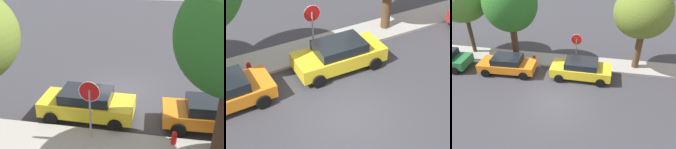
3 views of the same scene
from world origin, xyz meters
The scene contains 5 objects.
ground_plane centered at (0.00, 0.00, 0.00)m, with size 60.00×60.00×0.00m, color #38383D.
sidewalk_curb centered at (0.00, 5.12, 0.07)m, with size 32.00×2.05×0.14m, color #9E9B93.
stop_sign centered at (0.69, 4.69, 1.89)m, with size 0.86×0.08×2.72m.
parked_car_yellow centered at (1.28, 3.06, 0.75)m, with size 4.33×2.04×1.43m.
fire_hydrant centered at (-2.68, 4.48, 0.36)m, with size 0.30×0.22×0.72m.
Camera 2 is at (-5.04, -8.74, 9.74)m, focal length 55.00 mm.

